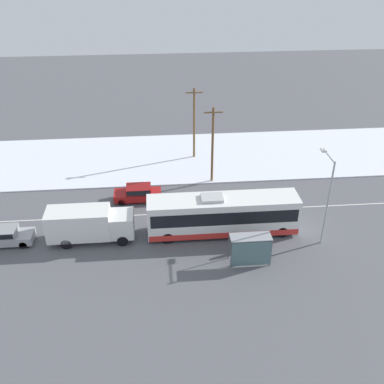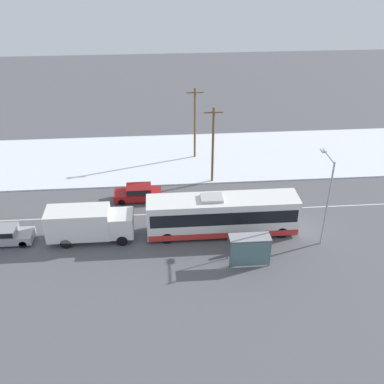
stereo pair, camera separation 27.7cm
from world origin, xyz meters
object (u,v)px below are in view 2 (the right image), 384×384
object	(u,v)px
parked_car_near_truck	(3,235)
streetlamp	(327,190)
pedestrian_at_stop	(246,240)
utility_pole_roadside	(213,144)
box_truck	(88,223)
city_bus	(222,215)
utility_pole_snowlot	(195,122)
sedan_car	(138,192)
bus_shelter	(250,247)

from	to	relation	value
parked_car_near_truck	streetlamp	world-z (taller)	streetlamp
pedestrian_at_stop	utility_pole_roadside	size ratio (longest dim) A/B	0.22
box_truck	pedestrian_at_stop	distance (m)	12.77
city_bus	parked_car_near_truck	world-z (taller)	city_bus
streetlamp	utility_pole_snowlot	size ratio (longest dim) A/B	0.93
sedan_car	parked_car_near_truck	bearing A→B (deg)	28.44
box_truck	bus_shelter	distance (m)	13.20
sedan_car	bus_shelter	world-z (taller)	bus_shelter
sedan_car	pedestrian_at_stop	distance (m)	12.14
box_truck	utility_pole_roadside	xyz separation A→B (m)	(11.23, 8.94, 2.53)
box_truck	parked_car_near_truck	world-z (taller)	box_truck
utility_pole_snowlot	utility_pole_roadside	bearing A→B (deg)	-77.43
bus_shelter	utility_pole_roadside	world-z (taller)	utility_pole_roadside
sedan_car	utility_pole_snowlot	bearing A→B (deg)	-125.03
box_truck	pedestrian_at_stop	world-z (taller)	box_truck
sedan_car	utility_pole_roadside	size ratio (longest dim) A/B	0.56
bus_shelter	pedestrian_at_stop	bearing A→B (deg)	89.98
sedan_car	parked_car_near_truck	size ratio (longest dim) A/B	0.95
parked_car_near_truck	box_truck	bearing A→B (deg)	-0.91
sedan_car	streetlamp	world-z (taller)	streetlamp
parked_car_near_truck	bus_shelter	xyz separation A→B (m)	(19.45, -4.33, 0.88)
parked_car_near_truck	sedan_car	bearing A→B (deg)	28.44
box_truck	utility_pole_snowlot	bearing A→B (deg)	55.82
box_truck	sedan_car	size ratio (longest dim) A/B	1.58
streetlamp	utility_pole_roadside	distance (m)	12.95
city_bus	utility_pole_snowlot	size ratio (longest dim) A/B	1.56
streetlamp	bus_shelter	bearing A→B (deg)	-156.85
box_truck	utility_pole_roadside	distance (m)	14.58
sedan_car	utility_pole_snowlot	size ratio (longest dim) A/B	0.55
parked_car_near_truck	utility_pole_roadside	world-z (taller)	utility_pole_roadside
box_truck	parked_car_near_truck	distance (m)	7.00
parked_car_near_truck	streetlamp	bearing A→B (deg)	-3.58
sedan_car	bus_shelter	size ratio (longest dim) A/B	1.41
parked_car_near_truck	pedestrian_at_stop	xyz separation A→B (m)	(19.45, -2.67, 0.29)
bus_shelter	city_bus	bearing A→B (deg)	108.99
bus_shelter	streetlamp	world-z (taller)	streetlamp
streetlamp	parked_car_near_truck	bearing A→B (deg)	176.42
parked_car_near_truck	utility_pole_snowlot	distance (m)	22.56
box_truck	parked_car_near_truck	size ratio (longest dim) A/B	1.49
city_bus	utility_pole_snowlot	world-z (taller)	utility_pole_snowlot
streetlamp	utility_pole_snowlot	distance (m)	18.46
bus_shelter	utility_pole_roadside	size ratio (longest dim) A/B	0.39
box_truck	city_bus	bearing A→B (deg)	0.67
pedestrian_at_stop	utility_pole_snowlot	xyz separation A→B (m)	(-2.55, 17.22, 3.10)
box_truck	utility_pole_snowlot	xyz separation A→B (m)	(9.96, 14.66, 2.57)
box_truck	streetlamp	size ratio (longest dim) A/B	0.94
utility_pole_roadside	bus_shelter	bearing A→B (deg)	-84.48
pedestrian_at_stop	bus_shelter	xyz separation A→B (m)	(-0.00, -1.66, 0.59)
utility_pole_snowlot	bus_shelter	bearing A→B (deg)	-82.32
city_bus	sedan_car	size ratio (longest dim) A/B	2.83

